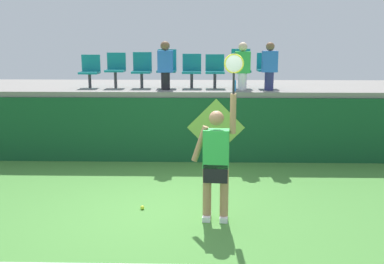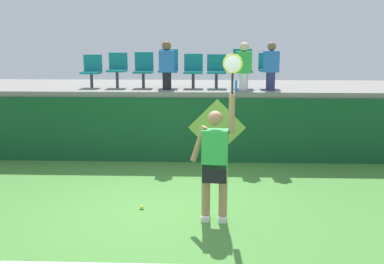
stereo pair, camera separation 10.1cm
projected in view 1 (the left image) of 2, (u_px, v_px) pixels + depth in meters
ground_plane at (166, 211)px, 7.25m from camera, size 40.00×40.00×0.00m
court_back_wall at (177, 130)px, 10.07m from camera, size 12.30×0.20×1.44m
spectator_platform at (180, 88)px, 11.29m from camera, size 12.30×2.91×0.12m
tennis_player at (216, 160)px, 6.73m from camera, size 0.75×0.29×2.51m
tennis_ball at (142, 207)px, 7.34m from camera, size 0.07×0.07×0.07m
water_bottle at (235, 86)px, 9.98m from camera, size 0.06×0.06×0.25m
stadium_chair_0 at (90, 70)px, 10.68m from camera, size 0.44×0.42×0.77m
stadium_chair_1 at (116, 68)px, 10.66m from camera, size 0.44×0.42×0.82m
stadium_chair_2 at (142, 68)px, 10.65m from camera, size 0.44×0.42×0.83m
stadium_chair_3 at (167, 67)px, 10.63m from camera, size 0.44×0.42×0.89m
stadium_chair_4 at (192, 69)px, 10.62m from camera, size 0.44×0.42×0.79m
stadium_chair_5 at (215, 69)px, 10.60m from camera, size 0.44×0.42×0.78m
stadium_chair_6 at (241, 67)px, 10.59m from camera, size 0.44×0.42×0.91m
stadium_chair_7 at (267, 68)px, 10.56m from camera, size 0.44×0.42×0.81m
spectator_0 at (243, 65)px, 10.14m from camera, size 0.34×0.20×1.06m
spectator_1 at (270, 66)px, 10.09m from camera, size 0.34×0.20×1.07m
spectator_2 at (165, 64)px, 10.21m from camera, size 0.34×0.21×1.09m
wall_signage_mount at (216, 162)px, 10.09m from camera, size 1.27×0.01×1.43m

